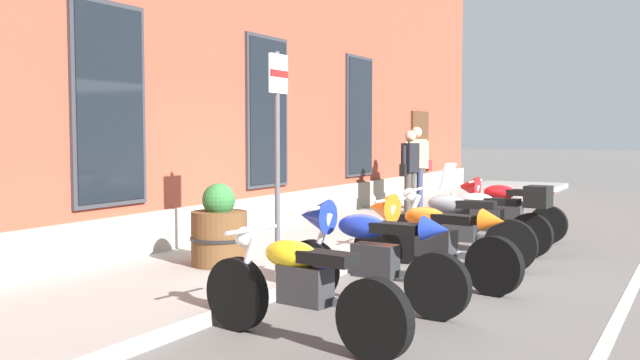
% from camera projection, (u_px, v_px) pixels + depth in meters
% --- Properties ---
extents(ground_plane, '(140.00, 140.00, 0.00)m').
position_uv_depth(ground_plane, '(361.00, 268.00, 9.21)').
color(ground_plane, '#565451').
extents(sidewalk, '(31.00, 2.62, 0.15)m').
position_uv_depth(sidewalk, '(276.00, 254.00, 9.83)').
color(sidewalk, gray).
rests_on(sidewalk, ground_plane).
extents(lane_stripe, '(31.00, 0.12, 0.01)m').
position_uv_depth(lane_stripe, '(629.00, 295.00, 7.68)').
color(lane_stripe, silver).
rests_on(lane_stripe, ground_plane).
extents(brick_pub_facade, '(25.00, 6.17, 7.03)m').
position_uv_depth(brick_pub_facade, '(51.00, 26.00, 11.68)').
color(brick_pub_facade, brown).
rests_on(brick_pub_facade, ground_plane).
extents(motorcycle_yellow_naked, '(0.62, 2.09, 0.93)m').
position_uv_depth(motorcycle_yellow_naked, '(299.00, 288.00, 5.86)').
color(motorcycle_yellow_naked, black).
rests_on(motorcycle_yellow_naked, ground_plane).
extents(motorcycle_blue_sport, '(0.62, 2.06, 1.07)m').
position_uv_depth(motorcycle_blue_sport, '(364.00, 251.00, 7.03)').
color(motorcycle_blue_sport, black).
rests_on(motorcycle_blue_sport, ground_plane).
extents(motorcycle_orange_sport, '(0.70, 2.16, 1.03)m').
position_uv_depth(motorcycle_orange_sport, '(426.00, 237.00, 8.14)').
color(motorcycle_orange_sport, black).
rests_on(motorcycle_orange_sport, ground_plane).
extents(motorcycle_grey_naked, '(0.62, 2.10, 1.02)m').
position_uv_depth(motorcycle_grey_naked, '(453.00, 229.00, 9.23)').
color(motorcycle_grey_naked, black).
rests_on(motorcycle_grey_naked, ground_plane).
extents(motorcycle_silver_touring, '(0.62, 2.00, 1.30)m').
position_uv_depth(motorcycle_silver_touring, '(491.00, 216.00, 10.27)').
color(motorcycle_silver_touring, black).
rests_on(motorcycle_silver_touring, ground_plane).
extents(motorcycle_red_sport, '(0.62, 1.97, 1.03)m').
position_uv_depth(motorcycle_red_sport, '(501.00, 206.00, 11.60)').
color(motorcycle_red_sport, black).
rests_on(motorcycle_red_sport, ground_plane).
extents(pedestrian_dark_jacket, '(0.66, 0.26, 1.65)m').
position_uv_depth(pedestrian_dark_jacket, '(410.00, 167.00, 14.20)').
color(pedestrian_dark_jacket, '#38332D').
rests_on(pedestrian_dark_jacket, sidewalk).
extents(pedestrian_tan_coat, '(0.57, 0.46, 1.73)m').
position_uv_depth(pedestrian_tan_coat, '(416.00, 163.00, 15.02)').
color(pedestrian_tan_coat, '#2D3351').
rests_on(pedestrian_tan_coat, sidewalk).
extents(parking_sign, '(0.36, 0.07, 2.52)m').
position_uv_depth(parking_sign, '(278.00, 131.00, 8.09)').
color(parking_sign, '#4C4C51').
rests_on(parking_sign, sidewalk).
extents(barrel_planter, '(0.70, 0.70, 1.00)m').
position_uv_depth(barrel_planter, '(219.00, 232.00, 8.58)').
color(barrel_planter, brown).
rests_on(barrel_planter, sidewalk).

